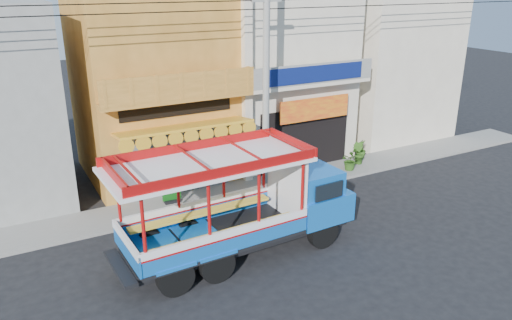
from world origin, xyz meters
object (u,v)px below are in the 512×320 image
at_px(green_sign, 171,191).
at_px(songthaew_truck, 253,201).
at_px(potted_plant_a, 349,160).
at_px(potted_plant_b, 358,153).
at_px(potted_plant_c, 361,149).
at_px(utility_pole, 270,72).

bearing_deg(green_sign, songthaew_truck, -75.43).
relative_size(potted_plant_a, potted_plant_b, 0.90).
height_order(green_sign, potted_plant_c, green_sign).
relative_size(green_sign, potted_plant_b, 1.10).
relative_size(songthaew_truck, potted_plant_c, 8.74).
bearing_deg(potted_plant_b, potted_plant_a, 100.30).
relative_size(potted_plant_a, potted_plant_c, 1.01).
bearing_deg(utility_pole, songthaew_truck, -126.22).
bearing_deg(potted_plant_a, green_sign, 118.07).
relative_size(songthaew_truck, potted_plant_b, 7.74).
xyz_separation_m(potted_plant_a, potted_plant_c, (1.50, 1.00, -0.00)).
relative_size(utility_pole, green_sign, 25.15).
xyz_separation_m(songthaew_truck, potted_plant_b, (7.99, 4.47, -1.11)).
bearing_deg(potted_plant_a, songthaew_truck, 150.95).
height_order(potted_plant_b, potted_plant_c, potted_plant_b).
distance_m(potted_plant_b, potted_plant_c, 0.84).
bearing_deg(utility_pole, green_sign, 166.94).
xyz_separation_m(utility_pole, green_sign, (-3.83, 0.89, -4.45)).
height_order(utility_pole, potted_plant_b, utility_pole).
bearing_deg(potted_plant_b, songthaew_truck, 102.76).
xyz_separation_m(utility_pole, potted_plant_a, (4.46, 0.40, -4.46)).
distance_m(utility_pole, potted_plant_b, 6.97).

